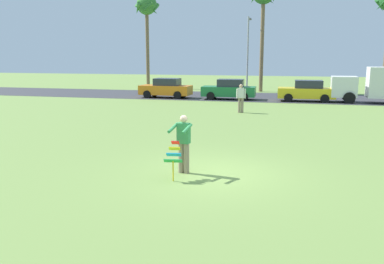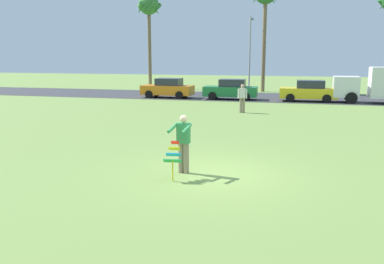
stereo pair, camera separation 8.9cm
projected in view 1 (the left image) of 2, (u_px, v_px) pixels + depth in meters
The scene contains 10 objects.
ground_plane at pixel (214, 174), 11.97m from camera, with size 120.00×120.00×0.00m, color olive.
road_strip at pixel (267, 97), 33.90m from camera, with size 120.00×8.00×0.01m, color #38383D.
person_kite_flyer at pixel (183, 142), 11.88m from camera, with size 0.62×0.71×1.73m.
kite_held at pixel (174, 156), 11.31m from camera, with size 0.53×0.68×1.05m.
parked_car_orange at pixel (166, 88), 33.40m from camera, with size 4.26×1.95×1.60m.
parked_car_green at pixel (229, 90), 32.15m from camera, with size 4.25×1.93×1.60m.
parked_car_yellow at pixel (307, 91), 30.73m from camera, with size 4.23×1.90×1.60m.
palm_tree_left_near at pixel (147, 9), 42.36m from camera, with size 2.58×2.71×9.71m.
streetlight_pole at pixel (248, 49), 38.28m from camera, with size 0.24×1.65×7.00m.
person_walker_near at pixel (241, 97), 24.63m from camera, with size 0.56×0.27×1.73m.
Camera 1 is at (2.19, -11.34, 3.42)m, focal length 38.02 mm.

